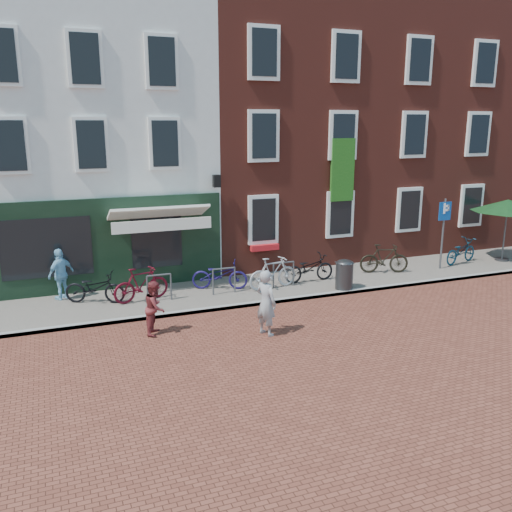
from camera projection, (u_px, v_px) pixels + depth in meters
name	position (u px, v px, depth m)	size (l,w,h in m)	color
ground	(284.00, 303.00, 16.17)	(80.00, 80.00, 0.00)	brown
sidewalk	(293.00, 284.00, 17.86)	(24.00, 3.00, 0.10)	slate
building_stucco	(82.00, 143.00, 19.68)	(8.00, 8.00, 9.00)	silver
building_brick_mid	(261.00, 128.00, 22.01)	(6.00, 8.00, 10.00)	maroon
building_brick_right	(386.00, 128.00, 24.11)	(6.00, 8.00, 10.00)	maroon
filler_right	(497.00, 138.00, 26.50)	(7.00, 8.00, 9.00)	maroon
litter_bin	(344.00, 273.00, 17.06)	(0.55, 0.55, 1.02)	#313234
parking_sign	(444.00, 222.00, 19.16)	(0.50, 0.07, 2.54)	#4C4C4F
parasol	(508.00, 203.00, 20.18)	(2.64, 2.64, 2.45)	#4C4C4F
woman	(266.00, 303.00, 13.55)	(0.62, 0.40, 1.69)	gray
boy	(155.00, 308.00, 13.66)	(0.67, 0.52, 1.38)	maroon
cafe_person	(61.00, 274.00, 16.02)	(0.90, 0.38, 1.54)	#83BFDF
bicycle_0	(95.00, 288.00, 15.74)	(0.61, 1.76, 0.92)	black
bicycle_1	(141.00, 284.00, 15.90)	(0.48, 1.70, 1.02)	#500915
bicycle_2	(220.00, 275.00, 17.06)	(0.61, 1.76, 0.92)	#1C1351
bicycle_3	(273.00, 273.00, 17.10)	(0.48, 1.70, 1.02)	#ACACAF
bicycle_4	(309.00, 268.00, 17.86)	(0.61, 1.76, 0.92)	black
bicycle_5	(384.00, 259.00, 18.90)	(0.48, 1.70, 1.02)	black
bicycle_6	(461.00, 251.00, 20.21)	(0.61, 1.76, 0.92)	#0E364B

